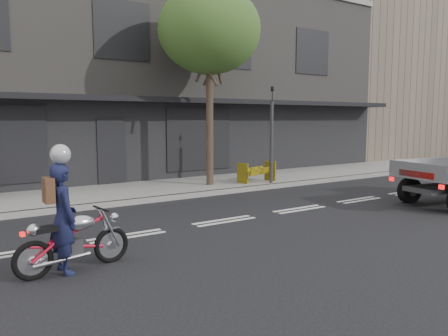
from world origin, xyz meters
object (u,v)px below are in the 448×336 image
(street_tree, at_px, (209,31))
(motorcycle, at_px, (74,240))
(rider, at_px, (63,218))
(traffic_light_pole, at_px, (271,140))
(construction_barrier, at_px, (260,172))

(street_tree, xyz_separation_m, motorcycle, (-6.04, -5.67, -4.78))
(rider, bearing_deg, traffic_light_pole, -66.53)
(motorcycle, xyz_separation_m, rider, (-0.15, -0.00, 0.37))
(street_tree, xyz_separation_m, construction_barrier, (1.72, -0.58, -4.76))
(street_tree, relative_size, motorcycle, 3.60)
(construction_barrier, bearing_deg, motorcycle, -146.75)
(street_tree, distance_m, motorcycle, 9.56)
(street_tree, relative_size, rider, 3.91)
(street_tree, xyz_separation_m, rider, (-6.19, -5.67, -4.42))
(rider, bearing_deg, motorcycle, -96.99)
(street_tree, height_order, traffic_light_pole, street_tree)
(motorcycle, bearing_deg, rider, 173.01)
(rider, distance_m, construction_barrier, 9.41)
(street_tree, bearing_deg, traffic_light_pole, -23.03)
(motorcycle, height_order, construction_barrier, motorcycle)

